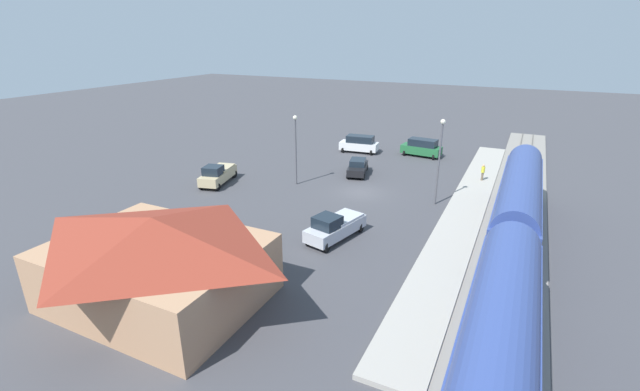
{
  "coord_description": "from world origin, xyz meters",
  "views": [
    {
      "loc": [
        -13.73,
        37.27,
        14.6
      ],
      "look_at": [
        2.05,
        4.87,
        1.0
      ],
      "focal_mm": 24.13,
      "sensor_mm": 36.0,
      "label": 1
    }
  ],
  "objects_px": {
    "pedestrian_on_platform": "(483,171)",
    "light_pole_near_platform": "(440,152)",
    "sedan_black": "(358,167)",
    "light_pole_lot_center": "(296,141)",
    "suv_green": "(422,147)",
    "suv_white": "(359,144)",
    "pickup_tan": "(218,174)",
    "station_building": "(157,258)",
    "pickup_silver": "(335,226)"
  },
  "relations": [
    {
      "from": "suv_white",
      "to": "light_pole_lot_center",
      "type": "height_order",
      "value": "light_pole_lot_center"
    },
    {
      "from": "pickup_tan",
      "to": "light_pole_lot_center",
      "type": "xyz_separation_m",
      "value": [
        -7.38,
        -3.42,
        3.5
      ]
    },
    {
      "from": "pedestrian_on_platform",
      "to": "suv_green",
      "type": "height_order",
      "value": "suv_green"
    },
    {
      "from": "pickup_silver",
      "to": "light_pole_lot_center",
      "type": "relative_size",
      "value": 0.8
    },
    {
      "from": "pedestrian_on_platform",
      "to": "suv_white",
      "type": "relative_size",
      "value": 0.34
    },
    {
      "from": "pickup_silver",
      "to": "light_pole_lot_center",
      "type": "height_order",
      "value": "light_pole_lot_center"
    },
    {
      "from": "suv_green",
      "to": "sedan_black",
      "type": "distance_m",
      "value": 11.55
    },
    {
      "from": "station_building",
      "to": "pickup_silver",
      "type": "height_order",
      "value": "station_building"
    },
    {
      "from": "pickup_silver",
      "to": "sedan_black",
      "type": "bearing_deg",
      "value": -74.84
    },
    {
      "from": "pedestrian_on_platform",
      "to": "sedan_black",
      "type": "xyz_separation_m",
      "value": [
        12.68,
        2.97,
        -0.4
      ]
    },
    {
      "from": "light_pole_near_platform",
      "to": "suv_green",
      "type": "bearing_deg",
      "value": -72.23
    },
    {
      "from": "suv_white",
      "to": "pickup_silver",
      "type": "bearing_deg",
      "value": 106.96
    },
    {
      "from": "suv_white",
      "to": "light_pole_near_platform",
      "type": "xyz_separation_m",
      "value": [
        -12.84,
        14.12,
        3.75
      ]
    },
    {
      "from": "station_building",
      "to": "pedestrian_on_platform",
      "type": "xyz_separation_m",
      "value": [
        -14.31,
        -30.23,
        -1.41
      ]
    },
    {
      "from": "station_building",
      "to": "pickup_tan",
      "type": "bearing_deg",
      "value": -60.39
    },
    {
      "from": "suv_green",
      "to": "pickup_silver",
      "type": "xyz_separation_m",
      "value": [
        0.28,
        26.27,
        -0.12
      ]
    },
    {
      "from": "light_pole_near_platform",
      "to": "light_pole_lot_center",
      "type": "relative_size",
      "value": 1.1
    },
    {
      "from": "pickup_tan",
      "to": "pickup_silver",
      "type": "distance_m",
      "value": 17.36
    },
    {
      "from": "pedestrian_on_platform",
      "to": "pickup_tan",
      "type": "xyz_separation_m",
      "value": [
        24.57,
        12.18,
        -0.25
      ]
    },
    {
      "from": "suv_green",
      "to": "light_pole_lot_center",
      "type": "relative_size",
      "value": 0.71
    },
    {
      "from": "pickup_silver",
      "to": "light_pole_near_platform",
      "type": "xyz_separation_m",
      "value": [
        -5.33,
        -10.5,
        3.87
      ]
    },
    {
      "from": "pickup_silver",
      "to": "suv_white",
      "type": "bearing_deg",
      "value": -73.04
    },
    {
      "from": "station_building",
      "to": "light_pole_lot_center",
      "type": "distance_m",
      "value": 21.75
    },
    {
      "from": "pickup_silver",
      "to": "light_pole_lot_center",
      "type": "distance_m",
      "value": 13.63
    },
    {
      "from": "station_building",
      "to": "pickup_tan",
      "type": "distance_m",
      "value": 20.83
    },
    {
      "from": "pedestrian_on_platform",
      "to": "light_pole_near_platform",
      "type": "distance_m",
      "value": 9.41
    },
    {
      "from": "suv_green",
      "to": "pickup_tan",
      "type": "relative_size",
      "value": 0.89
    },
    {
      "from": "suv_green",
      "to": "sedan_black",
      "type": "bearing_deg",
      "value": 66.97
    },
    {
      "from": "station_building",
      "to": "suv_green",
      "type": "distance_m",
      "value": 38.42
    },
    {
      "from": "pedestrian_on_platform",
      "to": "pickup_silver",
      "type": "height_order",
      "value": "pickup_silver"
    },
    {
      "from": "pedestrian_on_platform",
      "to": "light_pole_near_platform",
      "type": "bearing_deg",
      "value": 68.99
    },
    {
      "from": "station_building",
      "to": "pickup_silver",
      "type": "bearing_deg",
      "value": -116.77
    },
    {
      "from": "station_building",
      "to": "light_pole_near_platform",
      "type": "distance_m",
      "value": 24.9
    },
    {
      "from": "light_pole_near_platform",
      "to": "pickup_silver",
      "type": "bearing_deg",
      "value": 63.07
    },
    {
      "from": "suv_green",
      "to": "light_pole_near_platform",
      "type": "distance_m",
      "value": 16.98
    },
    {
      "from": "suv_green",
      "to": "suv_white",
      "type": "distance_m",
      "value": 7.96
    },
    {
      "from": "pickup_silver",
      "to": "light_pole_lot_center",
      "type": "xyz_separation_m",
      "value": [
        8.74,
        -9.85,
        3.5
      ]
    },
    {
      "from": "suv_green",
      "to": "light_pole_lot_center",
      "type": "xyz_separation_m",
      "value": [
        9.02,
        16.42,
        3.38
      ]
    },
    {
      "from": "pickup_tan",
      "to": "light_pole_lot_center",
      "type": "distance_m",
      "value": 8.86
    },
    {
      "from": "suv_green",
      "to": "suv_white",
      "type": "xyz_separation_m",
      "value": [
        7.79,
        1.64,
        0.0
      ]
    },
    {
      "from": "pedestrian_on_platform",
      "to": "suv_white",
      "type": "height_order",
      "value": "suv_white"
    },
    {
      "from": "pickup_tan",
      "to": "pickup_silver",
      "type": "relative_size",
      "value": 1.0
    },
    {
      "from": "sedan_black",
      "to": "station_building",
      "type": "bearing_deg",
      "value": 86.58
    },
    {
      "from": "light_pole_lot_center",
      "to": "pedestrian_on_platform",
      "type": "bearing_deg",
      "value": -153.0
    },
    {
      "from": "pedestrian_on_platform",
      "to": "suv_green",
      "type": "relative_size",
      "value": 0.34
    },
    {
      "from": "pickup_silver",
      "to": "light_pole_near_platform",
      "type": "height_order",
      "value": "light_pole_near_platform"
    },
    {
      "from": "pickup_tan",
      "to": "pickup_silver",
      "type": "xyz_separation_m",
      "value": [
        -16.13,
        6.42,
        0.0
      ]
    },
    {
      "from": "station_building",
      "to": "pedestrian_on_platform",
      "type": "bearing_deg",
      "value": -115.33
    },
    {
      "from": "sedan_black",
      "to": "light_pole_lot_center",
      "type": "relative_size",
      "value": 0.68
    },
    {
      "from": "suv_green",
      "to": "suv_white",
      "type": "height_order",
      "value": "same"
    }
  ]
}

